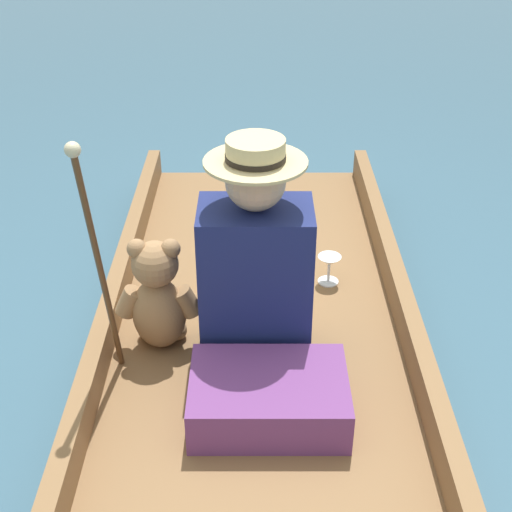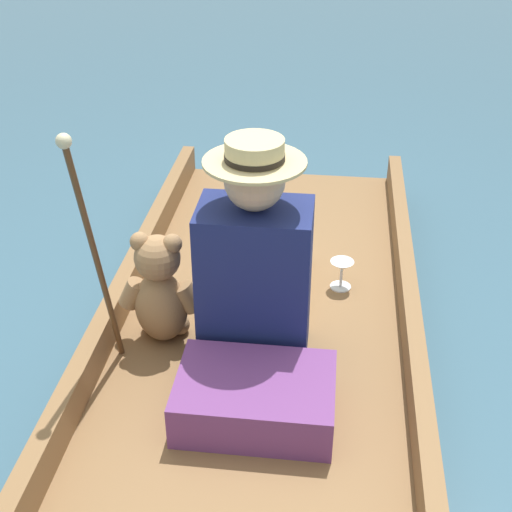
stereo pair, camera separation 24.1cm
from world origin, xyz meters
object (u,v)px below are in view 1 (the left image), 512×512
(teddy_bear, at_px, (158,297))
(wine_glass, at_px, (330,263))
(walking_cane, at_px, (97,253))
(seated_person, at_px, (256,269))

(teddy_bear, height_order, wine_glass, teddy_bear)
(teddy_bear, bearing_deg, wine_glass, 32.49)
(walking_cane, bearing_deg, seated_person, 32.30)
(teddy_bear, distance_m, walking_cane, 0.43)
(seated_person, height_order, teddy_bear, seated_person)
(wine_glass, bearing_deg, walking_cane, -139.67)
(seated_person, relative_size, wine_glass, 6.52)
(seated_person, xyz_separation_m, wine_glass, (0.30, 0.36, -0.20))
(wine_glass, bearing_deg, teddy_bear, -147.51)
(seated_person, height_order, wine_glass, seated_person)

